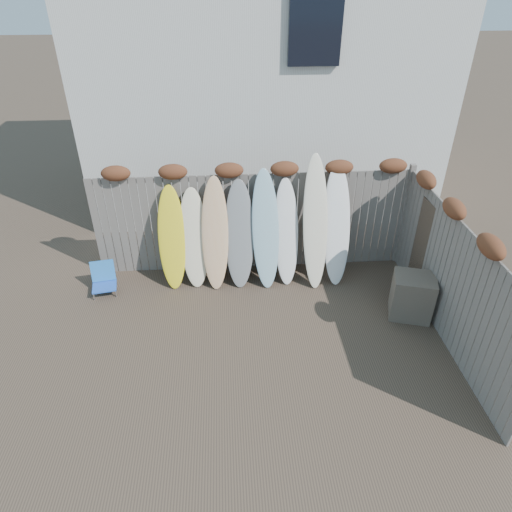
{
  "coord_description": "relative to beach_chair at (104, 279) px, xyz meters",
  "views": [
    {
      "loc": [
        -0.47,
        -5.34,
        5.21
      ],
      "look_at": [
        0.0,
        1.2,
        1.0
      ],
      "focal_mm": 32.0,
      "sensor_mm": 36.0,
      "label": 1
    }
  ],
  "objects": [
    {
      "name": "lattice_panel",
      "position": [
        5.83,
        -0.69,
        0.64
      ],
      "size": [
        0.1,
        1.2,
        1.8
      ],
      "primitive_type": "cube",
      "rotation": [
        0.0,
        0.0,
        0.04
      ],
      "color": "brown",
      "rests_on": "ground"
    },
    {
      "name": "ground",
      "position": [
        2.81,
        -1.76,
        -0.27
      ],
      "size": [
        80.0,
        80.0,
        0.0
      ],
      "primitive_type": "plane",
      "color": "#493A2D"
    },
    {
      "name": "surfboard_5",
      "position": [
        3.43,
        0.23,
        0.72
      ],
      "size": [
        0.48,
        0.71,
        1.97
      ],
      "primitive_type": "ellipsoid",
      "rotation": [
        -0.31,
        0.0,
        0.04
      ],
      "color": "white",
      "rests_on": "ground"
    },
    {
      "name": "back_fence",
      "position": [
        2.87,
        0.63,
        0.92
      ],
      "size": [
        6.05,
        0.28,
        2.24
      ],
      "color": "slate",
      "rests_on": "ground"
    },
    {
      "name": "surfboard_6",
      "position": [
        3.95,
        0.15,
        0.94
      ],
      "size": [
        0.48,
        0.85,
        2.41
      ],
      "primitive_type": "ellipsoid",
      "rotation": [
        -0.31,
        0.0,
        0.02
      ],
      "color": "#F1E8CC",
      "rests_on": "ground"
    },
    {
      "name": "wooden_crate",
      "position": [
        5.46,
        -1.09,
        0.13
      ],
      "size": [
        0.81,
        0.74,
        0.79
      ],
      "primitive_type": "cube",
      "rotation": [
        0.0,
        0.0,
        -0.29
      ],
      "color": "brown",
      "rests_on": "ground"
    },
    {
      "name": "surfboard_2",
      "position": [
        2.11,
        0.19,
        0.76
      ],
      "size": [
        0.54,
        0.76,
        2.05
      ],
      "primitive_type": "ellipsoid",
      "rotation": [
        -0.31,
        0.0,
        -0.07
      ],
      "color": "#F1AF83",
      "rests_on": "ground"
    },
    {
      "name": "right_fence",
      "position": [
        5.81,
        -1.51,
        0.88
      ],
      "size": [
        0.28,
        4.4,
        2.24
      ],
      "color": "slate",
      "rests_on": "ground"
    },
    {
      "name": "surfboard_7",
      "position": [
        4.37,
        0.2,
        0.84
      ],
      "size": [
        0.52,
        0.79,
        2.21
      ],
      "primitive_type": "ellipsoid",
      "rotation": [
        -0.31,
        0.0,
        0.02
      ],
      "color": "white",
      "rests_on": "ground"
    },
    {
      "name": "house",
      "position": [
        3.31,
        4.73,
        2.94
      ],
      "size": [
        8.5,
        5.5,
        6.33
      ],
      "color": "silver",
      "rests_on": "ground"
    },
    {
      "name": "surfboard_0",
      "position": [
        1.31,
        0.24,
        0.68
      ],
      "size": [
        0.51,
        0.68,
        1.89
      ],
      "primitive_type": "ellipsoid",
      "rotation": [
        -0.31,
        0.0,
        -0.02
      ],
      "color": "yellow",
      "rests_on": "ground"
    },
    {
      "name": "beach_chair",
      "position": [
        0.0,
        0.0,
        0.0
      ],
      "size": [
        0.5,
        0.53,
        0.57
      ],
      "color": "blue",
      "rests_on": "ground"
    },
    {
      "name": "surfboard_4",
      "position": [
        3.04,
        0.18,
        0.82
      ],
      "size": [
        0.55,
        0.79,
        2.16
      ],
      "primitive_type": "ellipsoid",
      "rotation": [
        -0.31,
        0.0,
        0.07
      ],
      "color": "#92BDCD",
      "rests_on": "ground"
    },
    {
      "name": "surfboard_1",
      "position": [
        1.72,
        0.25,
        0.65
      ],
      "size": [
        0.55,
        0.68,
        1.83
      ],
      "primitive_type": "ellipsoid",
      "rotation": [
        -0.31,
        0.0,
        0.04
      ],
      "color": "#F3E5C1",
      "rests_on": "ground"
    },
    {
      "name": "surfboard_3",
      "position": [
        2.56,
        0.2,
        0.72
      ],
      "size": [
        0.57,
        0.73,
        1.98
      ],
      "primitive_type": "ellipsoid",
      "rotation": [
        -0.31,
        0.0,
        -0.05
      ],
      "color": "gray",
      "rests_on": "ground"
    }
  ]
}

